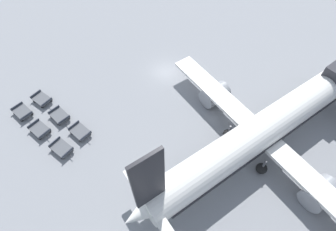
{
  "coord_description": "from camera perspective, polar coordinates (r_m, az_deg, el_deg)",
  "views": [
    {
      "loc": [
        22.84,
        -17.85,
        27.87
      ],
      "look_at": [
        8.3,
        -6.2,
        2.78
      ],
      "focal_mm": 28.0,
      "sensor_mm": 36.0,
      "label": 1
    }
  ],
  "objects": [
    {
      "name": "ground_plane",
      "position": [
        40.21,
        -0.51,
        9.53
      ],
      "size": [
        500.0,
        500.0,
        0.0
      ],
      "primitive_type": "plane",
      "color": "gray"
    },
    {
      "name": "baggage_dolly_row_mid_a_col_b",
      "position": [
        36.91,
        -22.55,
        -0.06
      ],
      "size": [
        3.3,
        2.07,
        0.92
      ],
      "color": "#515459",
      "rests_on": "ground_plane"
    },
    {
      "name": "baggage_dolly_row_mid_a_col_a",
      "position": [
        39.79,
        -25.76,
        3.21
      ],
      "size": [
        3.33,
        2.31,
        0.92
      ],
      "color": "#515459",
      "rests_on": "ground_plane"
    },
    {
      "name": "airplane",
      "position": [
        31.91,
        20.72,
        -2.48
      ],
      "size": [
        30.28,
        37.61,
        12.83
      ],
      "color": "white",
      "rests_on": "ground_plane"
    },
    {
      "name": "baggage_dolly_row_mid_a_col_c",
      "position": [
        34.47,
        -18.58,
        -3.36
      ],
      "size": [
        3.32,
        2.16,
        0.92
      ],
      "color": "#515459",
      "rests_on": "ground_plane"
    },
    {
      "name": "baggage_dolly_row_near_col_a",
      "position": [
        39.45,
        -29.12,
        0.67
      ],
      "size": [
        3.32,
        2.15,
        0.92
      ],
      "color": "#515459",
      "rests_on": "ground_plane"
    },
    {
      "name": "baggage_dolly_row_near_col_b",
      "position": [
        36.59,
        -26.14,
        -2.77
      ],
      "size": [
        3.33,
        2.23,
        0.92
      ],
      "color": "#515459",
      "rests_on": "ground_plane"
    },
    {
      "name": "baggage_dolly_row_near_col_c",
      "position": [
        33.93,
        -22.15,
        -6.62
      ],
      "size": [
        3.33,
        2.28,
        0.92
      ],
      "color": "#515459",
      "rests_on": "ground_plane"
    }
  ]
}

